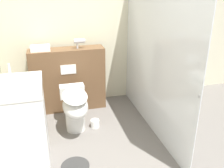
# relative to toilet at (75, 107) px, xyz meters

# --- Properties ---
(wall_back) EXTENTS (8.00, 0.06, 2.50)m
(wall_back) POSITION_rel_toilet_xyz_m (0.42, 0.94, 0.89)
(wall_back) COLOR beige
(wall_back) RESTS_ON ground_plane
(partition_panel) EXTENTS (1.11, 0.30, 0.97)m
(partition_panel) POSITION_rel_toilet_xyz_m (-0.01, 0.69, 0.12)
(partition_panel) COLOR brown
(partition_panel) RESTS_ON ground_plane
(shower_glass) EXTENTS (0.04, 2.10, 1.95)m
(shower_glass) POSITION_rel_toilet_xyz_m (1.01, -0.14, 0.61)
(shower_glass) COLOR silver
(shower_glass) RESTS_ON ground_plane
(toilet) EXTENTS (0.34, 0.69, 0.56)m
(toilet) POSITION_rel_toilet_xyz_m (0.00, 0.00, 0.00)
(toilet) COLOR white
(toilet) RESTS_ON ground_plane
(sink_vanity) EXTENTS (0.60, 0.53, 1.14)m
(sink_vanity) POSITION_rel_toilet_xyz_m (-0.66, -0.55, 0.14)
(sink_vanity) COLOR white
(sink_vanity) RESTS_ON ground_plane
(hair_drier) EXTENTS (0.18, 0.07, 0.14)m
(hair_drier) POSITION_rel_toilet_xyz_m (0.19, 0.65, 0.71)
(hair_drier) COLOR #B7B7BC
(hair_drier) RESTS_ON partition_panel
(folded_towel) EXTENTS (0.27, 0.18, 0.07)m
(folded_towel) POSITION_rel_toilet_xyz_m (-0.37, 0.68, 0.64)
(folded_towel) COLOR white
(folded_towel) RESTS_ON partition_panel
(spare_toilet_roll) EXTENTS (0.12, 0.12, 0.11)m
(spare_toilet_roll) POSITION_rel_toilet_xyz_m (0.26, 0.02, -0.30)
(spare_toilet_roll) COLOR white
(spare_toilet_roll) RESTS_ON ground_plane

